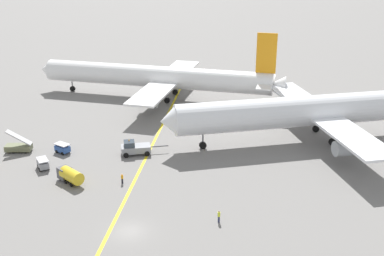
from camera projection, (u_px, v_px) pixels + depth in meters
name	position (u px, v px, depth m)	size (l,w,h in m)	color
ground_plane	(130.00, 231.00, 61.43)	(600.00, 600.00, 0.00)	slate
taxiway_stripe	(129.00, 191.00, 71.29)	(0.50, 120.00, 0.01)	yellow
airliner_at_gate_left	(158.00, 77.00, 112.68)	(60.37, 39.46, 16.56)	white
airliner_being_pushed	(311.00, 111.00, 88.11)	(52.47, 40.48, 16.57)	white
pushback_tug	(135.00, 148.00, 83.53)	(8.12, 4.53, 2.79)	gray
gse_baggage_cart_near_cluster	(62.00, 148.00, 84.16)	(3.12, 2.47, 1.71)	#2D5199
gse_stair_truck_yellow	(19.00, 146.00, 84.56)	(4.92, 3.08, 4.06)	#666B4C
gse_baggage_cart_trailing	(43.00, 164.00, 78.21)	(2.98, 3.09, 1.71)	gray
gse_fuel_bowser_stubby	(70.00, 175.00, 73.44)	(5.17, 4.14, 2.40)	gold
ground_crew_wing_walker_right	(219.00, 216.00, 63.11)	(0.36, 0.36, 1.75)	#2D3351
ground_crew_marshaller_foreground	(122.00, 178.00, 73.39)	(0.36, 0.36, 1.65)	black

